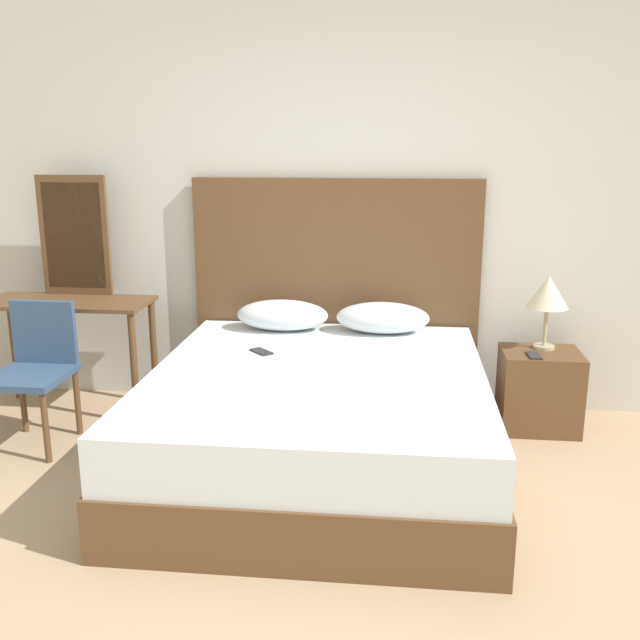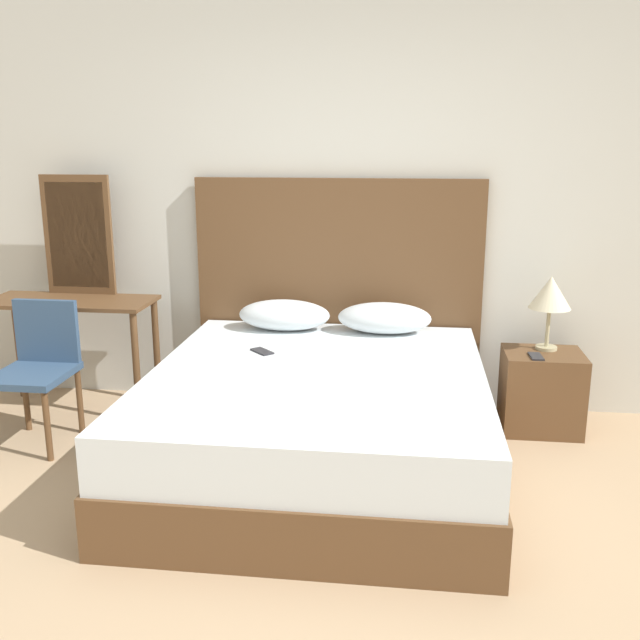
{
  "view_description": "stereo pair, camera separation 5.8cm",
  "coord_description": "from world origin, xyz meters",
  "px_view_note": "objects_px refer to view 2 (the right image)",
  "views": [
    {
      "loc": [
        0.32,
        -2.41,
        1.75
      ],
      "look_at": [
        -0.08,
        1.24,
        0.82
      ],
      "focal_mm": 40.0,
      "sensor_mm": 36.0,
      "label": 1
    },
    {
      "loc": [
        0.38,
        -2.4,
        1.75
      ],
      "look_at": [
        -0.08,
        1.24,
        0.82
      ],
      "focal_mm": 40.0,
      "sensor_mm": 36.0,
      "label": 2
    }
  ],
  "objects_px": {
    "bed": "(318,422)",
    "table_lamp": "(550,294)",
    "vanity_desk": "(71,319)",
    "chair": "(38,363)",
    "nightstand": "(541,391)",
    "phone_on_nightstand": "(536,356)",
    "phone_on_bed": "(262,351)"
  },
  "relations": [
    {
      "from": "table_lamp",
      "to": "chair",
      "type": "height_order",
      "value": "table_lamp"
    },
    {
      "from": "phone_on_nightstand",
      "to": "chair",
      "type": "relative_size",
      "value": 0.18
    },
    {
      "from": "phone_on_nightstand",
      "to": "chair",
      "type": "bearing_deg",
      "value": -171.58
    },
    {
      "from": "bed",
      "to": "chair",
      "type": "height_order",
      "value": "chair"
    },
    {
      "from": "nightstand",
      "to": "chair",
      "type": "height_order",
      "value": "chair"
    },
    {
      "from": "vanity_desk",
      "to": "phone_on_bed",
      "type": "bearing_deg",
      "value": -17.11
    },
    {
      "from": "table_lamp",
      "to": "phone_on_bed",
      "type": "bearing_deg",
      "value": -162.68
    },
    {
      "from": "phone_on_bed",
      "to": "phone_on_nightstand",
      "type": "xyz_separation_m",
      "value": [
        1.59,
        0.35,
        -0.07
      ]
    },
    {
      "from": "table_lamp",
      "to": "nightstand",
      "type": "bearing_deg",
      "value": -106.8
    },
    {
      "from": "bed",
      "to": "table_lamp",
      "type": "relative_size",
      "value": 4.42
    },
    {
      "from": "bed",
      "to": "phone_on_nightstand",
      "type": "bearing_deg",
      "value": 27.52
    },
    {
      "from": "chair",
      "to": "phone_on_nightstand",
      "type": "bearing_deg",
      "value": 8.42
    },
    {
      "from": "vanity_desk",
      "to": "chair",
      "type": "distance_m",
      "value": 0.52
    },
    {
      "from": "vanity_desk",
      "to": "table_lamp",
      "type": "bearing_deg",
      "value": 2.03
    },
    {
      "from": "phone_on_bed",
      "to": "table_lamp",
      "type": "relative_size",
      "value": 0.34
    },
    {
      "from": "phone_on_nightstand",
      "to": "vanity_desk",
      "type": "distance_m",
      "value": 2.94
    },
    {
      "from": "chair",
      "to": "table_lamp",
      "type": "bearing_deg",
      "value": 11.46
    },
    {
      "from": "nightstand",
      "to": "phone_on_bed",
      "type": "bearing_deg",
      "value": -164.96
    },
    {
      "from": "bed",
      "to": "phone_on_bed",
      "type": "xyz_separation_m",
      "value": [
        -0.36,
        0.29,
        0.29
      ]
    },
    {
      "from": "table_lamp",
      "to": "chair",
      "type": "distance_m",
      "value": 3.08
    },
    {
      "from": "nightstand",
      "to": "phone_on_nightstand",
      "type": "bearing_deg",
      "value": -123.7
    },
    {
      "from": "phone_on_bed",
      "to": "nightstand",
      "type": "relative_size",
      "value": 0.32
    },
    {
      "from": "bed",
      "to": "table_lamp",
      "type": "height_order",
      "value": "table_lamp"
    },
    {
      "from": "phone_on_nightstand",
      "to": "chair",
      "type": "height_order",
      "value": "chair"
    },
    {
      "from": "bed",
      "to": "phone_on_nightstand",
      "type": "xyz_separation_m",
      "value": [
        1.23,
        0.64,
        0.22
      ]
    },
    {
      "from": "nightstand",
      "to": "vanity_desk",
      "type": "distance_m",
      "value": 3.02
    },
    {
      "from": "vanity_desk",
      "to": "chair",
      "type": "xyz_separation_m",
      "value": [
        0.03,
        -0.5,
        -0.14
      ]
    },
    {
      "from": "phone_on_bed",
      "to": "phone_on_nightstand",
      "type": "relative_size",
      "value": 1.02
    },
    {
      "from": "vanity_desk",
      "to": "chair",
      "type": "height_order",
      "value": "chair"
    },
    {
      "from": "table_lamp",
      "to": "phone_on_nightstand",
      "type": "relative_size",
      "value": 2.99
    },
    {
      "from": "vanity_desk",
      "to": "chair",
      "type": "bearing_deg",
      "value": -86.69
    },
    {
      "from": "table_lamp",
      "to": "phone_on_nightstand",
      "type": "bearing_deg",
      "value": -116.78
    }
  ]
}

